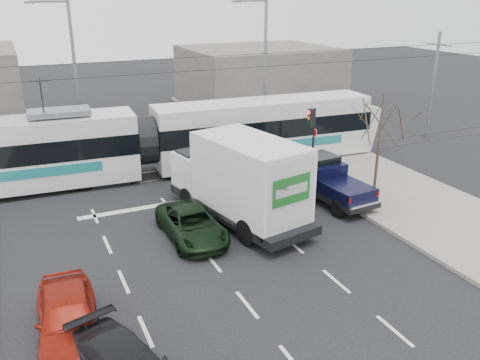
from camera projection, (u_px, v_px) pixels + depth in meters
name	position (u px, v px, depth m)	size (l,w,h in m)	color
ground	(254.00, 253.00, 19.42)	(120.00, 120.00, 0.00)	black
sidewalk_right	(434.00, 212.00, 22.86)	(6.00, 60.00, 0.15)	gray
rails	(175.00, 173.00, 27.96)	(60.00, 1.60, 0.03)	#33302D
building_right	(259.00, 77.00, 43.69)	(12.00, 10.00, 5.00)	slate
bare_tree	(381.00, 122.00, 23.17)	(2.40, 2.40, 5.00)	#47382B
traffic_signal	(312.00, 127.00, 26.51)	(0.44, 0.44, 3.60)	black
street_lamp_near	(263.00, 63.00, 32.43)	(2.38, 0.25, 9.00)	slate
street_lamp_far	(72.00, 70.00, 29.70)	(2.38, 0.25, 9.00)	slate
catenary	(172.00, 104.00, 26.61)	(60.00, 0.20, 7.00)	black
tram	(144.00, 142.00, 26.93)	(26.56, 4.06, 5.40)	silver
silver_pickup	(268.00, 191.00, 22.80)	(3.87, 5.60, 1.94)	black
box_truck	(240.00, 180.00, 21.56)	(4.08, 7.92, 3.78)	black
navy_pickup	(327.00, 180.00, 24.09)	(2.26, 5.03, 2.06)	black
green_car	(192.00, 224.00, 20.38)	(2.02, 4.37, 1.22)	black
red_car	(68.00, 316.00, 14.41)	(1.71, 4.26, 1.45)	maroon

